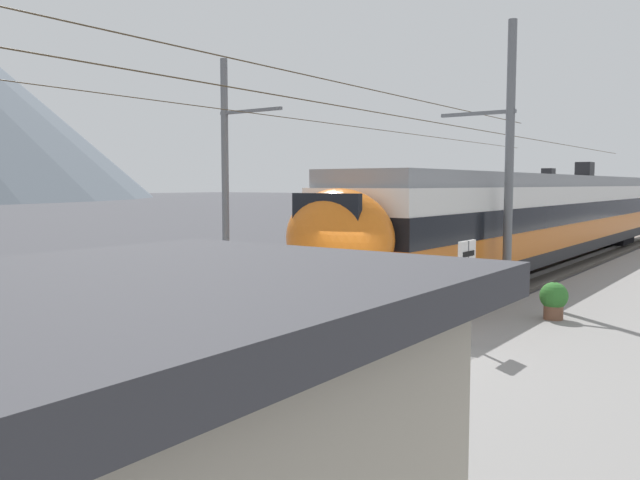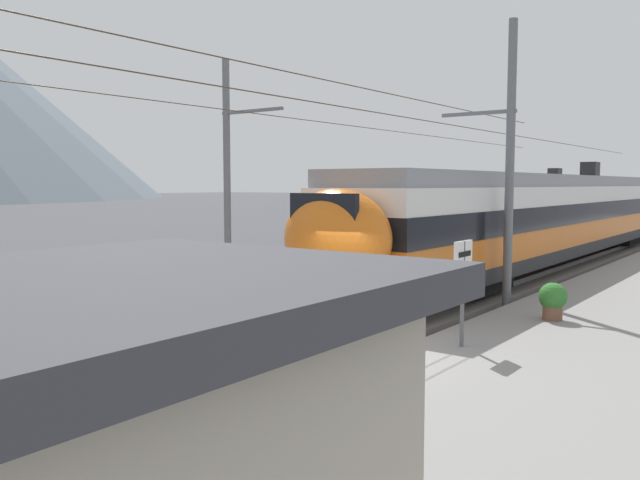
% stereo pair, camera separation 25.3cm
% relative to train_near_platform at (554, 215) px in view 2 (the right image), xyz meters
% --- Properties ---
extents(ground_plane, '(400.00, 400.00, 0.00)m').
position_rel_train_near_platform_xyz_m(ground_plane, '(-17.48, -1.33, -2.23)').
color(ground_plane, '#424247').
extents(platform_slab, '(120.00, 8.38, 0.38)m').
position_rel_train_near_platform_xyz_m(platform_slab, '(-17.48, -6.50, -2.04)').
color(platform_slab, gray).
rests_on(platform_slab, ground).
extents(track_near, '(120.00, 3.00, 0.28)m').
position_rel_train_near_platform_xyz_m(track_near, '(-17.48, 0.00, -2.16)').
color(track_near, slate).
rests_on(track_near, ground).
extents(track_far, '(120.00, 3.00, 0.28)m').
position_rel_train_near_platform_xyz_m(track_far, '(-17.48, 5.10, -2.16)').
color(track_far, slate).
rests_on(track_far, ground).
extents(train_near_platform, '(32.85, 2.96, 4.27)m').
position_rel_train_near_platform_xyz_m(train_near_platform, '(0.00, 0.00, 0.00)').
color(train_near_platform, '#2D2D30').
rests_on(train_near_platform, track_near).
extents(train_far_track, '(34.37, 2.93, 4.27)m').
position_rel_train_near_platform_xyz_m(train_far_track, '(11.04, 5.10, 0.00)').
color(train_far_track, '#2D2D30').
rests_on(train_far_track, track_far).
extents(catenary_mast_mid, '(44.19, 2.18, 7.89)m').
position_rel_train_near_platform_xyz_m(catenary_mast_mid, '(-10.19, -1.74, 1.84)').
color(catenary_mast_mid, slate).
rests_on(catenary_mast_mid, ground).
extents(catenary_mast_far_side, '(44.19, 2.63, 7.68)m').
position_rel_train_near_platform_xyz_m(catenary_mast_far_side, '(-11.63, 7.25, 1.81)').
color(catenary_mast_far_side, slate).
rests_on(catenary_mast_far_side, ground).
extents(platform_sign, '(0.70, 0.08, 2.04)m').
position_rel_train_near_platform_xyz_m(platform_sign, '(-16.05, -3.22, -0.35)').
color(platform_sign, '#59595B').
rests_on(platform_sign, platform_slab).
extents(passenger_walking, '(0.53, 0.22, 1.69)m').
position_rel_train_near_platform_xyz_m(passenger_walking, '(-22.48, -3.51, -0.90)').
color(passenger_walking, '#383842').
rests_on(passenger_walking, platform_slab).
extents(handbag_beside_passenger, '(0.32, 0.18, 0.37)m').
position_rel_train_near_platform_xyz_m(handbag_beside_passenger, '(-22.06, -3.46, -1.72)').
color(handbag_beside_passenger, maroon).
rests_on(handbag_beside_passenger, platform_slab).
extents(potted_plant_platform_edge, '(0.64, 0.64, 0.86)m').
position_rel_train_near_platform_xyz_m(potted_plant_platform_edge, '(-12.52, -3.85, -1.35)').
color(potted_plant_platform_edge, brown).
rests_on(potted_plant_platform_edge, platform_slab).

